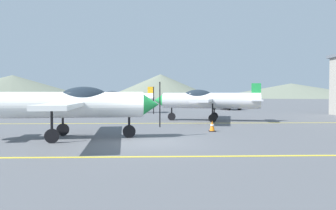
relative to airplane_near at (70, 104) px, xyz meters
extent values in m
plane|color=#54565B|center=(3.52, -0.92, -1.57)|extent=(400.00, 400.00, 0.00)
cube|color=yellow|center=(3.52, -4.17, -1.57)|extent=(80.00, 0.16, 0.01)
cube|color=yellow|center=(3.52, 7.37, -1.57)|extent=(80.00, 0.16, 0.01)
cylinder|color=white|center=(-0.31, -0.03, -0.04)|extent=(7.24, 1.88, 1.16)
cone|color=#1E8C3F|center=(3.62, 0.37, -0.04)|extent=(0.83, 1.05, 0.98)
cube|color=black|center=(4.03, 0.41, -0.04)|extent=(0.05, 0.13, 2.10)
ellipsoid|color=#1E2833|center=(0.63, 0.06, 0.30)|extent=(2.19, 1.16, 0.95)
cube|color=white|center=(0.11, 0.01, 0.01)|extent=(2.09, 9.33, 0.17)
cylinder|color=black|center=(2.62, 0.27, -0.75)|extent=(0.11, 0.11, 1.06)
cylinder|color=black|center=(2.62, 0.27, -1.28)|extent=(0.60, 0.19, 0.59)
cylinder|color=black|center=(-0.40, -1.20, -0.75)|extent=(0.11, 0.11, 1.06)
cylinder|color=black|center=(-0.40, -1.20, -1.28)|extent=(0.60, 0.19, 0.59)
cylinder|color=black|center=(-0.64, 1.10, -0.75)|extent=(0.11, 0.11, 1.06)
cylinder|color=black|center=(-0.64, 1.10, -1.28)|extent=(0.60, 0.19, 0.59)
cylinder|color=silver|center=(7.90, 9.05, -0.04)|extent=(7.23, 2.79, 1.16)
cone|color=#1E8C3F|center=(4.06, 9.97, -0.04)|extent=(0.94, 1.13, 0.98)
cube|color=black|center=(3.65, 10.07, -0.04)|extent=(0.07, 0.13, 2.10)
ellipsoid|color=#1E2833|center=(6.98, 9.27, 0.30)|extent=(2.27, 1.41, 0.95)
cube|color=silver|center=(7.49, 9.15, 0.01)|extent=(3.27, 9.28, 0.17)
cube|color=silver|center=(11.07, 8.30, 0.01)|extent=(1.35, 2.83, 0.11)
cube|color=#1E8C3F|center=(11.07, 8.30, 0.59)|extent=(0.67, 0.28, 1.26)
cylinder|color=black|center=(5.03, 9.74, -0.75)|extent=(0.11, 0.11, 1.06)
cylinder|color=black|center=(5.03, 9.74, -1.28)|extent=(0.60, 0.26, 0.59)
cylinder|color=black|center=(8.37, 10.13, -0.75)|extent=(0.11, 0.11, 1.06)
cylinder|color=black|center=(8.37, 10.13, -1.28)|extent=(0.60, 0.26, 0.59)
cylinder|color=black|center=(7.83, 7.88, -0.75)|extent=(0.11, 0.11, 1.06)
cylinder|color=black|center=(7.83, 7.88, -1.28)|extent=(0.60, 0.26, 0.59)
cylinder|color=white|center=(0.01, 19.90, -0.04)|extent=(7.23, 1.75, 1.16)
cone|color=#F2A519|center=(-3.93, 20.23, -0.04)|extent=(0.82, 1.04, 0.98)
cube|color=black|center=(-4.35, 20.27, -0.04)|extent=(0.05, 0.13, 2.10)
ellipsoid|color=#1E2833|center=(-0.94, 19.98, 0.30)|extent=(2.18, 1.12, 0.95)
cube|color=white|center=(-0.41, 19.94, 0.01)|extent=(1.92, 9.32, 0.17)
cube|color=white|center=(3.26, 19.63, 0.01)|extent=(0.96, 2.79, 0.11)
cube|color=#F2A519|center=(3.26, 19.63, 0.59)|extent=(0.67, 0.18, 1.26)
cylinder|color=black|center=(-2.93, 20.15, -0.75)|extent=(0.11, 0.11, 1.06)
cylinder|color=black|center=(-2.93, 20.15, -1.28)|extent=(0.60, 0.17, 0.59)
cylinder|color=black|center=(0.31, 21.04, -0.75)|extent=(0.11, 0.11, 1.06)
cylinder|color=black|center=(0.31, 21.04, -1.28)|extent=(0.60, 0.17, 0.59)
cylinder|color=black|center=(0.12, 18.73, -0.75)|extent=(0.11, 0.11, 1.06)
cylinder|color=black|center=(0.12, 18.73, -1.28)|extent=(0.60, 0.17, 0.59)
cube|color=white|center=(12.88, 26.10, -0.88)|extent=(3.61, 4.64, 0.75)
cube|color=black|center=(12.81, 26.23, -0.23)|extent=(2.53, 2.87, 0.55)
cylinder|color=black|center=(12.75, 24.42, -1.25)|extent=(0.49, 0.67, 0.64)
cylinder|color=black|center=(14.34, 25.26, -1.25)|extent=(0.49, 0.67, 0.64)
cylinder|color=black|center=(11.42, 26.93, -1.25)|extent=(0.49, 0.67, 0.64)
cylinder|color=black|center=(13.01, 27.77, -1.25)|extent=(0.49, 0.67, 0.64)
cube|color=black|center=(6.87, 2.57, -1.55)|extent=(0.36, 0.36, 0.04)
cone|color=orange|center=(6.87, 2.57, -1.26)|extent=(0.29, 0.29, 0.55)
cylinder|color=white|center=(6.87, 2.57, -1.23)|extent=(0.20, 0.20, 0.08)
cone|color=slate|center=(-66.83, 143.54, 4.08)|extent=(76.93, 76.93, 11.31)
cone|color=slate|center=(5.88, 145.15, 4.43)|extent=(56.10, 56.10, 12.01)
cone|color=slate|center=(75.82, 151.94, 2.28)|extent=(84.97, 84.97, 7.69)
camera|label=1|loc=(3.88, -14.21, 0.44)|focal=33.73mm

